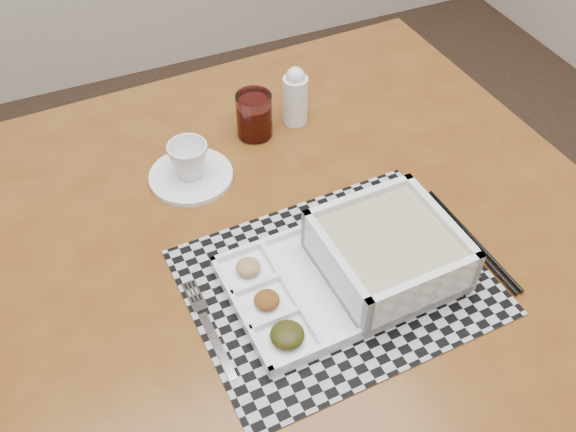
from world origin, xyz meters
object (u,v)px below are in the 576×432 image
at_px(juice_glass, 254,117).
at_px(creamer_bottle, 295,96).
at_px(cup, 189,160).
at_px(serving_tray, 373,260).
at_px(dining_table, 302,265).

xyz_separation_m(juice_glass, creamer_bottle, (0.09, 0.01, 0.02)).
xyz_separation_m(cup, juice_glass, (0.15, 0.07, -0.00)).
bearing_deg(serving_tray, cup, 119.97).
distance_m(dining_table, juice_glass, 0.30).
xyz_separation_m(cup, creamer_bottle, (0.24, 0.08, 0.01)).
bearing_deg(serving_tray, juice_glass, 95.25).
bearing_deg(dining_table, creamer_bottle, 68.41).
distance_m(serving_tray, cup, 0.37).
xyz_separation_m(dining_table, creamer_bottle, (0.11, 0.28, 0.14)).
height_order(juice_glass, creamer_bottle, creamer_bottle).
relative_size(dining_table, cup, 15.32).
height_order(dining_table, cup, cup).
height_order(dining_table, serving_tray, serving_tray).
bearing_deg(creamer_bottle, cup, -161.77).
xyz_separation_m(serving_tray, creamer_bottle, (0.05, 0.40, 0.02)).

